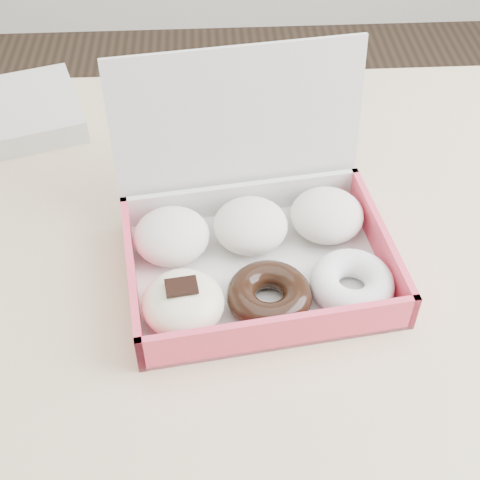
{
  "coord_description": "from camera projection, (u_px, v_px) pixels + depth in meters",
  "views": [
    {
      "loc": [
        -0.08,
        -0.67,
        1.4
      ],
      "look_at": [
        -0.05,
        -0.08,
        0.8
      ],
      "focal_mm": 50.0,
      "sensor_mm": 36.0,
      "label": 1
    }
  ],
  "objects": [
    {
      "name": "table",
      "position": [
        270.0,
        262.0,
        0.99
      ],
      "size": [
        1.2,
        0.8,
        0.75
      ],
      "color": "#D2BD8A",
      "rests_on": "ground"
    },
    {
      "name": "newspapers",
      "position": [
        4.0,
        115.0,
        1.09
      ],
      "size": [
        0.29,
        0.25,
        0.04
      ],
      "primitive_type": "cube",
      "rotation": [
        0.0,
        0.0,
        0.31
      ],
      "color": "white",
      "rests_on": "table"
    },
    {
      "name": "ground",
      "position": [
        260.0,
        469.0,
        1.47
      ],
      "size": [
        4.0,
        4.0,
        0.0
      ],
      "primitive_type": "plane",
      "color": "black",
      "rests_on": "ground"
    },
    {
      "name": "donut_box",
      "position": [
        254.0,
        243.0,
        0.86
      ],
      "size": [
        0.37,
        0.32,
        0.24
      ],
      "rotation": [
        0.0,
        0.0,
        0.13
      ],
      "color": "silver",
      "rests_on": "table"
    }
  ]
}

